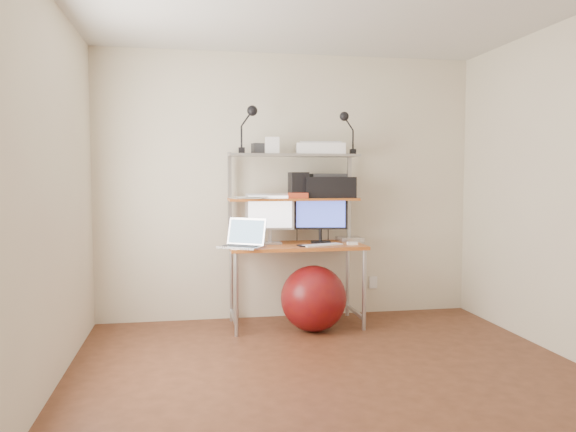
{
  "coord_description": "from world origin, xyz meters",
  "views": [
    {
      "loc": [
        -0.96,
        -3.47,
        1.34
      ],
      "look_at": [
        -0.12,
        1.15,
        1.02
      ],
      "focal_mm": 35.0,
      "sensor_mm": 36.0,
      "label": 1
    }
  ],
  "objects_px": {
    "monitor_black": "(320,216)",
    "exercise_ball": "(314,298)",
    "printer": "(327,186)",
    "laptop": "(244,241)",
    "monitor_silver": "(270,215)"
  },
  "relations": [
    {
      "from": "monitor_black",
      "to": "exercise_ball",
      "type": "relative_size",
      "value": 0.87
    },
    {
      "from": "printer",
      "to": "exercise_ball",
      "type": "distance_m",
      "value": 1.06
    },
    {
      "from": "laptop",
      "to": "printer",
      "type": "bearing_deg",
      "value": 53.31
    },
    {
      "from": "exercise_ball",
      "to": "printer",
      "type": "bearing_deg",
      "value": 60.22
    },
    {
      "from": "monitor_silver",
      "to": "laptop",
      "type": "xyz_separation_m",
      "value": [
        -0.26,
        -0.22,
        -0.21
      ]
    },
    {
      "from": "exercise_ball",
      "to": "monitor_black",
      "type": "bearing_deg",
      "value": 66.01
    },
    {
      "from": "printer",
      "to": "exercise_ball",
      "type": "height_order",
      "value": "printer"
    },
    {
      "from": "monitor_black",
      "to": "printer",
      "type": "distance_m",
      "value": 0.29
    },
    {
      "from": "monitor_silver",
      "to": "laptop",
      "type": "relative_size",
      "value": 1.08
    },
    {
      "from": "laptop",
      "to": "printer",
      "type": "height_order",
      "value": "printer"
    },
    {
      "from": "monitor_black",
      "to": "laptop",
      "type": "xyz_separation_m",
      "value": [
        -0.72,
        -0.21,
        -0.2
      ]
    },
    {
      "from": "monitor_silver",
      "to": "monitor_black",
      "type": "relative_size",
      "value": 0.98
    },
    {
      "from": "laptop",
      "to": "printer",
      "type": "relative_size",
      "value": 0.96
    },
    {
      "from": "monitor_black",
      "to": "exercise_ball",
      "type": "distance_m",
      "value": 0.77
    },
    {
      "from": "laptop",
      "to": "exercise_ball",
      "type": "xyz_separation_m",
      "value": [
        0.6,
        -0.08,
        -0.51
      ]
    }
  ]
}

